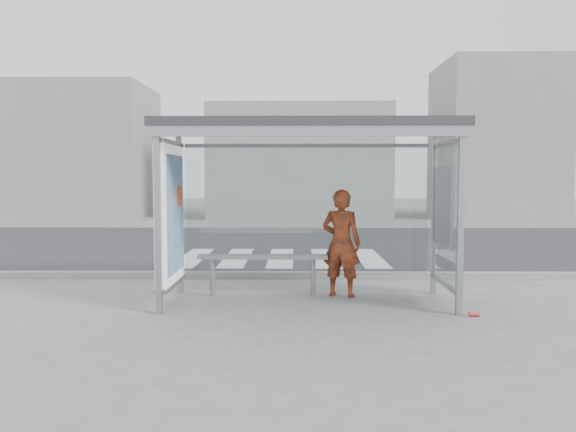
# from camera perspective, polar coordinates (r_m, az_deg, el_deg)

# --- Properties ---
(ground) EXTENTS (80.00, 80.00, 0.00)m
(ground) POSITION_cam_1_polar(r_m,az_deg,el_deg) (8.29, 1.97, -8.79)
(ground) COLOR slate
(ground) RESTS_ON ground
(road) EXTENTS (30.00, 10.00, 0.01)m
(road) POSITION_cam_1_polar(r_m,az_deg,el_deg) (15.20, 1.41, -2.92)
(road) COLOR #2E2E31
(road) RESTS_ON ground
(curb) EXTENTS (30.00, 0.18, 0.12)m
(curb) POSITION_cam_1_polar(r_m,az_deg,el_deg) (10.19, 1.74, -6.03)
(curb) COLOR gray
(curb) RESTS_ON ground
(crosswalk) EXTENTS (4.55, 3.00, 0.00)m
(crosswalk) POSITION_cam_1_polar(r_m,az_deg,el_deg) (12.72, -0.72, -4.29)
(crosswalk) COLOR silver
(crosswalk) RESTS_ON ground
(bus_shelter) EXTENTS (4.25, 1.65, 2.62)m
(bus_shelter) POSITION_cam_1_polar(r_m,az_deg,el_deg) (8.15, -0.62, 5.04)
(bus_shelter) COLOR gray
(bus_shelter) RESTS_ON ground
(building_left) EXTENTS (6.00, 5.00, 6.00)m
(building_left) POSITION_cam_1_polar(r_m,az_deg,el_deg) (27.90, -19.99, 6.15)
(building_left) COLOR gray
(building_left) RESTS_ON ground
(building_center) EXTENTS (8.00, 5.00, 5.00)m
(building_center) POSITION_cam_1_polar(r_m,az_deg,el_deg) (26.09, 1.14, 5.46)
(building_center) COLOR gray
(building_center) RESTS_ON ground
(building_right) EXTENTS (5.00, 5.00, 7.00)m
(building_right) POSITION_cam_1_polar(r_m,az_deg,el_deg) (27.70, 20.26, 7.20)
(building_right) COLOR gray
(building_right) RESTS_ON ground
(person) EXTENTS (0.70, 0.57, 1.65)m
(person) POSITION_cam_1_polar(r_m,az_deg,el_deg) (8.63, 5.44, -2.74)
(person) COLOR orange
(person) RESTS_ON ground
(bench) EXTENTS (1.99, 0.33, 1.03)m
(bench) POSITION_cam_1_polar(r_m,az_deg,el_deg) (8.68, -2.58, -4.15)
(bench) COLOR slate
(bench) RESTS_ON ground
(soda_can) EXTENTS (0.13, 0.08, 0.07)m
(soda_can) POSITION_cam_1_polar(r_m,az_deg,el_deg) (7.87, 18.39, -9.43)
(soda_can) COLOR #E6434F
(soda_can) RESTS_ON ground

